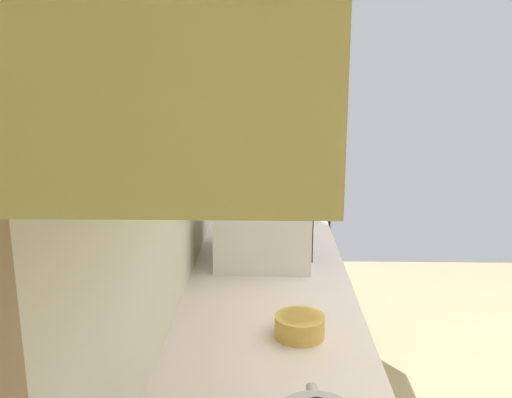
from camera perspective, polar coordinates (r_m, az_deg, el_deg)
The scene contains 4 objects.
wall_back at distance 1.69m, azimuth -10.92°, elevation 1.32°, with size 3.86×0.12×2.64m, color beige.
oven_range at distance 3.31m, azimuth 1.56°, elevation -7.91°, with size 0.62×0.64×1.08m.
microwave at distance 2.26m, azimuth 0.79°, elevation -2.90°, with size 0.46×0.38×0.27m.
bowl at distance 1.64m, azimuth 4.65°, elevation -13.11°, with size 0.15×0.15×0.06m.
Camera 1 is at (-1.62, 1.37, 1.67)m, focal length 37.88 mm.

